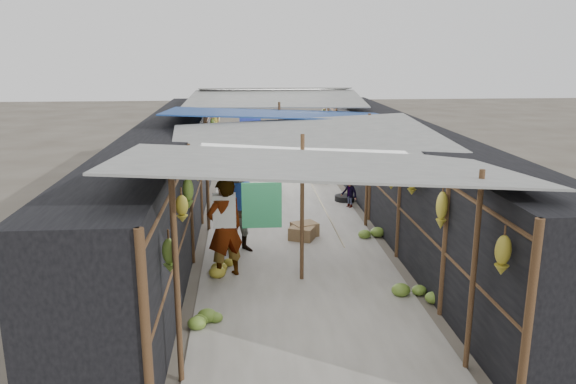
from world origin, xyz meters
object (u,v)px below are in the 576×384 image
object	(u,v)px
vendor_elderly	(225,228)
shopper_blue	(240,211)
crate_near	(305,230)
black_basin	(344,198)
vendor_seated	(349,192)

from	to	relation	value
vendor_elderly	shopper_blue	xyz separation A→B (m)	(0.26, 1.26, -0.05)
crate_near	black_basin	world-z (taller)	crate_near
shopper_blue	vendor_seated	distance (m)	4.15
vendor_elderly	vendor_seated	bearing A→B (deg)	-152.18
crate_near	vendor_elderly	distance (m)	2.79
crate_near	shopper_blue	world-z (taller)	shopper_blue
shopper_blue	vendor_seated	bearing A→B (deg)	47.94
crate_near	vendor_elderly	world-z (taller)	vendor_elderly
vendor_seated	black_basin	bearing A→B (deg)	146.64
crate_near	vendor_seated	xyz separation A→B (m)	(1.39, 2.18, 0.26)
vendor_seated	shopper_blue	bearing A→B (deg)	-75.69
crate_near	black_basin	size ratio (longest dim) A/B	0.98
vendor_elderly	vendor_seated	world-z (taller)	vendor_elderly
vendor_elderly	black_basin	bearing A→B (deg)	-148.49
crate_near	black_basin	distance (m)	3.16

